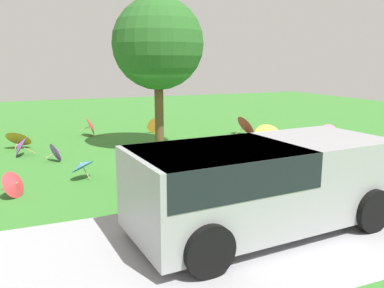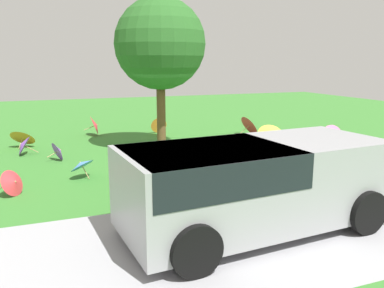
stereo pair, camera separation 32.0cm
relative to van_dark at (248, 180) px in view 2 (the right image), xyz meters
name	(u,v)px [view 2 (the right image)]	position (x,y,z in m)	size (l,w,h in m)	color
ground	(171,151)	(-0.74, -6.47, -0.91)	(40.00, 40.00, 0.00)	#387A2D
road_strip	(290,229)	(-0.74, 0.22, -0.91)	(40.00, 3.70, 0.01)	#9E9EA3
van_dark	(248,180)	(0.00, 0.00, 0.00)	(4.73, 2.42, 1.53)	#99999E
park_bench	(166,166)	(0.54, -2.99, -0.45)	(1.66, 0.78, 0.90)	maroon
shade_tree	(160,44)	(-0.56, -6.96, 2.51)	(2.95, 2.95, 4.91)	brown
parasol_pink_0	(333,138)	(-5.65, -4.55, -0.48)	(0.89, 0.78, 0.87)	tan
parasol_yellow_0	(272,134)	(-4.06, -5.67, -0.45)	(1.10, 1.00, 0.88)	tan
parasol_purple_0	(59,151)	(2.77, -6.44, -0.62)	(0.59, 0.65, 0.57)	tan
parasol_purple_1	(23,145)	(3.80, -7.55, -0.59)	(0.73, 0.74, 0.65)	tan
parasol_red_0	(14,182)	(3.85, -3.47, -0.62)	(0.64, 0.69, 0.59)	tan
parasol_blue_0	(81,164)	(2.34, -4.28, -0.55)	(0.84, 0.84, 0.57)	tan
parasol_red_3	(251,125)	(-4.58, -8.07, -0.50)	(0.94, 0.94, 0.83)	tan
parasol_orange_0	(23,136)	(3.81, -8.81, -0.52)	(1.09, 1.06, 0.74)	tan
parasol_red_4	(96,125)	(1.20, -10.16, -0.51)	(0.69, 0.84, 0.81)	tan
parasol_orange_3	(158,125)	(-1.28, -9.85, -0.58)	(0.66, 0.59, 0.67)	tan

